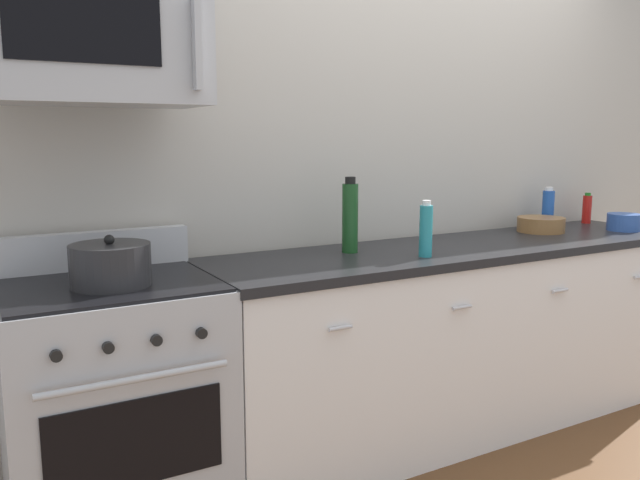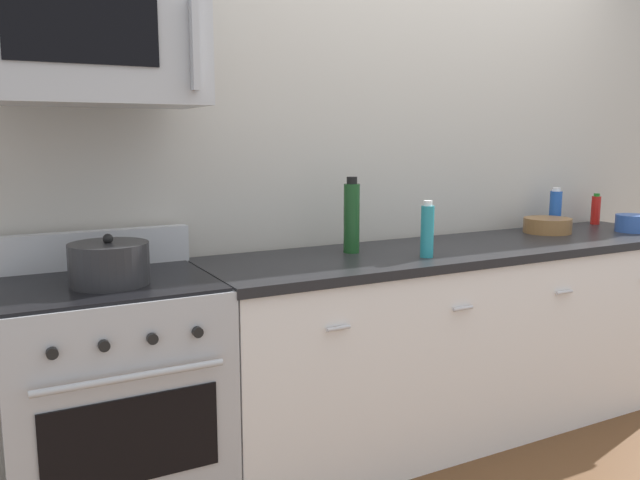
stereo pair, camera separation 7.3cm
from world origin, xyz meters
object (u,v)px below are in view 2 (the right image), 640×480
at_px(range_oven, 114,399).
at_px(bottle_wine_green, 352,217).
at_px(bowl_wooden_salad, 548,225).
at_px(bottle_soda_blue, 555,209).
at_px(microwave, 93,47).
at_px(bottle_dish_soap, 427,230).
at_px(bottle_hot_sauce_red, 596,210).
at_px(stockpot, 109,264).
at_px(bowl_blue_mixing, 633,223).

relative_size(range_oven, bottle_wine_green, 3.12).
bearing_deg(bowl_wooden_salad, bottle_wine_green, -179.30).
xyz_separation_m(range_oven, bottle_soda_blue, (2.50, 0.22, 0.56)).
distance_m(microwave, bottle_dish_soap, 1.51).
height_order(bottle_soda_blue, bottle_hot_sauce_red, bottle_soda_blue).
bearing_deg(bottle_wine_green, stockpot, -172.08).
bearing_deg(bottle_soda_blue, stockpot, -173.87).
bearing_deg(bottle_dish_soap, bottle_wine_green, 132.69).
distance_m(bottle_wine_green, bowl_wooden_salad, 1.26).
distance_m(bottle_soda_blue, stockpot, 2.52).
relative_size(range_oven, bottle_hot_sauce_red, 5.82).
height_order(microwave, bottle_soda_blue, microwave).
bearing_deg(bottle_soda_blue, microwave, -176.09).
bearing_deg(stockpot, bowl_blue_mixing, -0.50).
bearing_deg(range_oven, microwave, 89.71).
relative_size(range_oven, microwave, 1.44).
height_order(bottle_soda_blue, bowl_blue_mixing, bottle_soda_blue).
xyz_separation_m(bottle_dish_soap, bottle_wine_green, (-0.23, 0.25, 0.04)).
distance_m(microwave, stockpot, 0.76).
distance_m(microwave, bottle_hot_sauce_red, 2.96).
bearing_deg(bowl_wooden_salad, bottle_dish_soap, -165.32).
distance_m(bottle_soda_blue, bowl_blue_mixing, 0.41).
relative_size(microwave, bottle_dish_soap, 3.01).
height_order(microwave, bottle_hot_sauce_red, microwave).
relative_size(bowl_wooden_salad, stockpot, 0.91).
height_order(bowl_blue_mixing, stockpot, stockpot).
bearing_deg(stockpot, bottle_soda_blue, 6.13).
bearing_deg(bottle_soda_blue, bowl_wooden_salad, -148.49).
relative_size(bottle_soda_blue, bowl_blue_mixing, 1.30).
xyz_separation_m(microwave, bowl_wooden_salad, (2.34, 0.07, -0.79)).
xyz_separation_m(bottle_hot_sauce_red, bottle_wine_green, (-1.77, -0.13, 0.08)).
relative_size(bottle_hot_sauce_red, stockpot, 0.66).
distance_m(range_oven, bowl_wooden_salad, 2.39).
bearing_deg(microwave, bottle_hot_sauce_red, 3.65).
height_order(bottle_soda_blue, bottle_dish_soap, bottle_dish_soap).
height_order(microwave, bottle_wine_green, microwave).
xyz_separation_m(microwave, stockpot, (-0.00, -0.10, -0.75)).
bearing_deg(bottle_hot_sauce_red, microwave, -176.35).
bearing_deg(bottle_soda_blue, bowl_blue_mixing, -46.54).
relative_size(range_oven, bottle_soda_blue, 4.59).
xyz_separation_m(bottle_soda_blue, bottle_hot_sauce_red, (0.35, 0.01, -0.02)).
bearing_deg(bottle_wine_green, bowl_wooden_salad, 0.70).
relative_size(microwave, bowl_blue_mixing, 4.14).
distance_m(bottle_dish_soap, bottle_wine_green, 0.35).
bearing_deg(bottle_hot_sauce_red, bowl_wooden_salad, -167.60).
distance_m(bottle_hot_sauce_red, bottle_wine_green, 1.78).
bearing_deg(microwave, bottle_soda_blue, 3.91).
relative_size(bottle_wine_green, stockpot, 1.23).
bearing_deg(bottle_soda_blue, bottle_hot_sauce_red, 1.86).
bearing_deg(bottle_soda_blue, bottle_dish_soap, -162.70).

